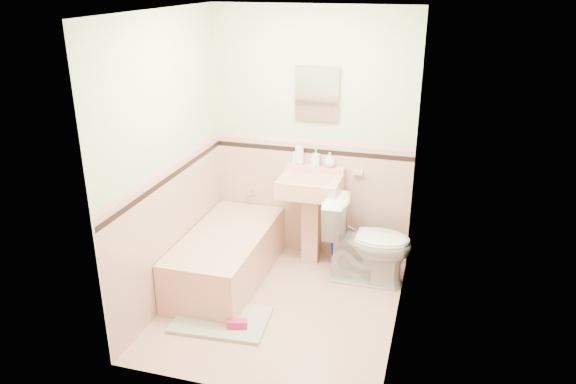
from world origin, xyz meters
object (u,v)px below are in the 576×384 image
(medicine_cabinet, at_px, (317,93))
(sink, at_px, (310,221))
(shoe, at_px, (237,324))
(soap_bottle_left, at_px, (299,152))
(bucket, at_px, (344,251))
(toilet, at_px, (368,241))
(bathtub, at_px, (227,258))
(soap_bottle_right, at_px, (330,160))
(soap_bottle_mid, at_px, (316,157))

(medicine_cabinet, bearing_deg, sink, -90.00)
(medicine_cabinet, height_order, shoe, medicine_cabinet)
(sink, relative_size, soap_bottle_left, 3.72)
(medicine_cabinet, height_order, bucket, medicine_cabinet)
(toilet, bearing_deg, soap_bottle_left, 65.12)
(bathtub, distance_m, soap_bottle_right, 1.37)
(shoe, bearing_deg, bathtub, 100.92)
(sink, distance_m, bucket, 0.47)
(sink, distance_m, toilet, 0.63)
(shoe, bearing_deg, toilet, 34.79)
(soap_bottle_left, bearing_deg, bucket, -11.74)
(medicine_cabinet, distance_m, soap_bottle_right, 0.66)
(sink, xyz_separation_m, shoe, (-0.29, -1.29, -0.40))
(sink, xyz_separation_m, toilet, (0.61, -0.18, -0.05))
(bathtub, relative_size, bucket, 5.30)
(soap_bottle_right, xyz_separation_m, shoe, (-0.43, -1.47, -1.00))
(soap_bottle_right, relative_size, toilet, 0.18)
(sink, xyz_separation_m, soap_bottle_mid, (0.01, 0.18, 0.61))
(bathtub, xyz_separation_m, soap_bottle_right, (0.82, 0.71, 0.84))
(bucket, bearing_deg, medicine_cabinet, 158.48)
(toilet, bearing_deg, shoe, 141.60)
(sink, distance_m, medicine_cabinet, 1.26)
(toilet, height_order, bucket, toilet)
(toilet, bearing_deg, sink, 73.63)
(sink, xyz_separation_m, bucket, (0.34, 0.08, -0.32))
(toilet, xyz_separation_m, bucket, (-0.27, 0.26, -0.27))
(medicine_cabinet, relative_size, soap_bottle_mid, 2.71)
(soap_bottle_right, xyz_separation_m, bucket, (0.20, -0.10, -0.92))
(toilet, relative_size, bucket, 2.92)
(soap_bottle_left, xyz_separation_m, soap_bottle_mid, (0.17, 0.00, -0.04))
(soap_bottle_mid, relative_size, soap_bottle_right, 1.18)
(bathtub, height_order, bucket, bathtub)
(soap_bottle_left, xyz_separation_m, toilet, (0.77, -0.36, -0.70))
(soap_bottle_left, xyz_separation_m, bucket, (0.50, -0.10, -0.97))
(toilet, distance_m, bucket, 0.46)
(bathtub, bearing_deg, soap_bottle_mid, 46.02)
(medicine_cabinet, height_order, toilet, medicine_cabinet)
(soap_bottle_left, xyz_separation_m, shoe, (-0.13, -1.47, -1.05))
(medicine_cabinet, xyz_separation_m, soap_bottle_right, (0.14, -0.03, -0.64))
(sink, bearing_deg, bucket, 12.55)
(bathtub, relative_size, sink, 1.62)
(toilet, distance_m, shoe, 1.47)
(bathtub, relative_size, soap_bottle_left, 6.04)
(bucket, height_order, shoe, bucket)
(medicine_cabinet, bearing_deg, soap_bottle_left, -169.44)
(soap_bottle_right, height_order, bucket, soap_bottle_right)
(bucket, bearing_deg, soap_bottle_mid, 162.73)
(soap_bottle_mid, height_order, soap_bottle_right, soap_bottle_mid)
(soap_bottle_left, distance_m, soap_bottle_mid, 0.17)
(medicine_cabinet, bearing_deg, bucket, -21.52)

